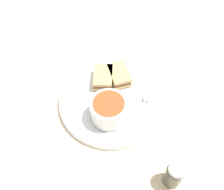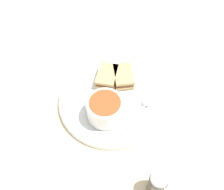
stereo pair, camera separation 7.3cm
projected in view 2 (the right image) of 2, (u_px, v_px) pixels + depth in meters
The scene contains 8 objects.
ground_plane at pixel (112, 102), 0.76m from camera, with size 2.40×2.40×0.00m, color beige.
plate at pixel (112, 100), 0.75m from camera, with size 0.30×0.30×0.02m.
soup_bowl at pixel (105, 109), 0.69m from camera, with size 0.10×0.10×0.06m.
spoon at pixel (146, 104), 0.73m from camera, with size 0.10×0.09×0.01m.
sandwich_half_near at pixel (123, 76), 0.77m from camera, with size 0.08×0.05×0.03m.
sandwich_half_far at pixel (107, 76), 0.77m from camera, with size 0.09×0.08×0.03m.
salt_shaker at pixel (157, 184), 0.58m from camera, with size 0.04×0.04×0.08m.
menu_sheet at pixel (20, 65), 0.84m from camera, with size 0.27×0.32×0.00m.
Camera 2 is at (-0.43, 0.06, 0.62)m, focal length 42.00 mm.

